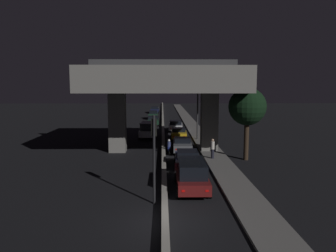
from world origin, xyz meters
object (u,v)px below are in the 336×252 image
object	(u,v)px
car_taxi_yellow_fourth	(179,134)
motorcycle_white_filtering_near	(177,172)
car_white_fifth	(176,126)
car_white_lead_oncoming	(148,129)
car_grey_third	(182,144)
pedestrian_on_sidewalk	(213,149)
car_dark_green_third_oncoming	(153,115)
street_lamp	(195,98)
car_dark_red_lead	(192,175)
car_dark_green_second_oncoming	(153,120)
car_dark_blue_second	(187,158)
traffic_light_left_of_median	(154,144)
car_dark_blue_fourth_oncoming	(155,110)
motorcycle_blue_filtering_mid	(169,148)

from	to	relation	value
car_taxi_yellow_fourth	motorcycle_white_filtering_near	bearing A→B (deg)	178.50
car_white_fifth	car_white_lead_oncoming	world-z (taller)	car_white_lead_oncoming
car_grey_third	car_white_fifth	world-z (taller)	car_white_fifth
car_taxi_yellow_fourth	pedestrian_on_sidewalk	xyz separation A→B (m)	(2.39, -10.71, 0.28)
car_dark_green_third_oncoming	car_grey_third	bearing A→B (deg)	8.05
street_lamp	car_dark_red_lead	world-z (taller)	street_lamp
car_dark_red_lead	car_taxi_yellow_fourth	distance (m)	18.79
car_dark_green_second_oncoming	car_dark_green_third_oncoming	world-z (taller)	car_dark_green_third_oncoming
pedestrian_on_sidewalk	car_taxi_yellow_fourth	bearing A→B (deg)	102.60
car_dark_green_third_oncoming	pedestrian_on_sidewalk	world-z (taller)	pedestrian_on_sidewalk
car_dark_red_lead	car_grey_third	distance (m)	11.72
car_dark_blue_second	pedestrian_on_sidewalk	world-z (taller)	pedestrian_on_sidewalk
traffic_light_left_of_median	pedestrian_on_sidewalk	distance (m)	11.66
car_grey_third	car_dark_green_third_oncoming	bearing A→B (deg)	8.22
traffic_light_left_of_median	car_dark_blue_second	distance (m)	8.61
car_white_fifth	car_dark_green_third_oncoming	world-z (taller)	car_dark_green_third_oncoming
street_lamp	car_dark_blue_second	distance (m)	13.67
car_dark_red_lead	car_dark_green_third_oncoming	world-z (taller)	car_dark_red_lead
car_grey_third	car_dark_blue_fourth_oncoming	world-z (taller)	car_dark_blue_fourth_oncoming
car_dark_red_lead	car_grey_third	world-z (taller)	car_dark_red_lead
car_grey_third	motorcycle_white_filtering_near	xyz separation A→B (m)	(-0.95, -9.70, -0.11)
car_dark_red_lead	car_dark_blue_fourth_oncoming	bearing A→B (deg)	3.99
car_dark_red_lead	car_dark_blue_second	bearing A→B (deg)	-1.13
motorcycle_blue_filtering_mid	pedestrian_on_sidewalk	size ratio (longest dim) A/B	1.08
car_white_lead_oncoming	pedestrian_on_sidewalk	world-z (taller)	car_white_lead_oncoming
car_dark_blue_second	car_dark_blue_fourth_oncoming	world-z (taller)	car_dark_blue_fourth_oncoming
car_dark_green_second_oncoming	car_white_fifth	bearing A→B (deg)	25.16
car_white_fifth	pedestrian_on_sidewalk	distance (m)	18.17
car_taxi_yellow_fourth	motorcycle_white_filtering_near	distance (m)	16.80
car_taxi_yellow_fourth	car_dark_green_second_oncoming	xyz separation A→B (m)	(-3.43, 14.13, 0.03)
car_grey_third	motorcycle_white_filtering_near	world-z (taller)	motorcycle_white_filtering_near
street_lamp	car_dark_blue_fourth_oncoming	world-z (taller)	street_lamp
motorcycle_blue_filtering_mid	car_taxi_yellow_fourth	bearing A→B (deg)	-12.23
car_taxi_yellow_fourth	pedestrian_on_sidewalk	size ratio (longest dim) A/B	2.40
car_taxi_yellow_fourth	motorcycle_blue_filtering_mid	distance (m)	8.09
motorcycle_blue_filtering_mid	car_dark_blue_second	bearing A→B (deg)	-168.39
car_dark_blue_second	car_taxi_yellow_fourth	world-z (taller)	car_taxi_yellow_fourth
street_lamp	car_grey_third	world-z (taller)	street_lamp
car_dark_green_third_oncoming	car_white_lead_oncoming	bearing A→B (deg)	1.02
street_lamp	car_dark_green_second_oncoming	bearing A→B (deg)	110.06
traffic_light_left_of_median	car_dark_green_second_oncoming	bearing A→B (deg)	91.64
motorcycle_white_filtering_near	car_taxi_yellow_fourth	bearing A→B (deg)	-5.52
motorcycle_white_filtering_near	motorcycle_blue_filtering_mid	world-z (taller)	motorcycle_white_filtering_near
street_lamp	car_white_lead_oncoming	distance (m)	7.17
car_taxi_yellow_fourth	car_dark_green_second_oncoming	world-z (taller)	car_dark_green_second_oncoming
car_white_fifth	car_dark_green_third_oncoming	size ratio (longest dim) A/B	1.15
car_grey_third	motorcycle_blue_filtering_mid	world-z (taller)	car_grey_third
car_taxi_yellow_fourth	motorcycle_blue_filtering_mid	world-z (taller)	car_taxi_yellow_fourth
car_white_lead_oncoming	car_dark_green_second_oncoming	size ratio (longest dim) A/B	1.14
street_lamp	car_dark_red_lead	distance (m)	18.95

